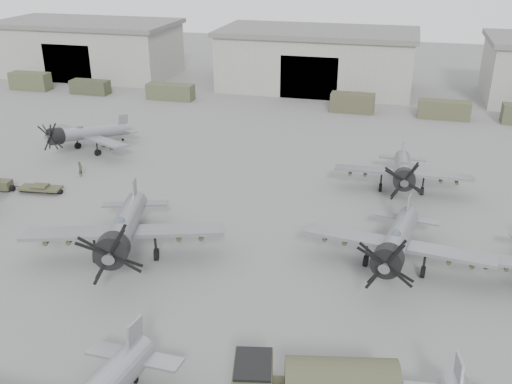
# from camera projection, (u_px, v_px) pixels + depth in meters

# --- Properties ---
(ground) EXTENTS (220.00, 220.00, 0.00)m
(ground) POSITION_uv_depth(u_px,v_px,m) (141.00, 341.00, 32.27)
(ground) COLOR #5D5D5A
(ground) RESTS_ON ground
(hangar_left) EXTENTS (29.00, 14.80, 8.70)m
(hangar_left) POSITION_uv_depth(u_px,v_px,m) (89.00, 48.00, 94.03)
(hangar_left) COLOR #9F9F95
(hangar_left) RESTS_ON ground
(hangar_center) EXTENTS (29.00, 14.80, 8.70)m
(hangar_center) POSITION_uv_depth(u_px,v_px,m) (317.00, 59.00, 85.26)
(hangar_center) COLOR #9F9F95
(hangar_center) RESTS_ON ground
(support_truck_0) EXTENTS (6.07, 2.20, 2.59)m
(support_truck_0) POSITION_uv_depth(u_px,v_px,m) (30.00, 81.00, 85.48)
(support_truck_0) COLOR #43492F
(support_truck_0) RESTS_ON ground
(support_truck_1) EXTENTS (5.67, 2.20, 2.00)m
(support_truck_1) POSITION_uv_depth(u_px,v_px,m) (90.00, 87.00, 83.30)
(support_truck_1) COLOR #363B27
(support_truck_1) RESTS_ON ground
(support_truck_2) EXTENTS (6.67, 2.20, 2.20)m
(support_truck_2) POSITION_uv_depth(u_px,v_px,m) (170.00, 92.00, 80.36)
(support_truck_2) COLOR #434930
(support_truck_2) RESTS_ON ground
(support_truck_4) EXTENTS (5.64, 2.20, 2.47)m
(support_truck_4) POSITION_uv_depth(u_px,v_px,m) (352.00, 103.00, 74.41)
(support_truck_4) COLOR #41402A
(support_truck_4) RESTS_ON ground
(support_truck_5) EXTENTS (6.35, 2.20, 2.26)m
(support_truck_5) POSITION_uv_depth(u_px,v_px,m) (444.00, 110.00, 71.80)
(support_truck_5) COLOR #44452D
(support_truck_5) RESTS_ON ground
(aircraft_mid_1) EXTENTS (13.93, 12.55, 5.59)m
(aircraft_mid_1) POSITION_uv_depth(u_px,v_px,m) (123.00, 229.00, 39.19)
(aircraft_mid_1) COLOR gray
(aircraft_mid_1) RESTS_ON ground
(aircraft_mid_2) EXTENTS (12.91, 11.61, 5.13)m
(aircraft_mid_2) POSITION_uv_depth(u_px,v_px,m) (396.00, 242.00, 38.01)
(aircraft_mid_2) COLOR gray
(aircraft_mid_2) RESTS_ON ground
(aircraft_far_0) EXTENTS (11.19, 10.14, 4.58)m
(aircraft_far_0) POSITION_uv_depth(u_px,v_px,m) (85.00, 134.00, 59.92)
(aircraft_far_0) COLOR gray
(aircraft_far_0) RESTS_ON ground
(aircraft_far_1) EXTENTS (12.02, 10.82, 4.82)m
(aircraft_far_1) POSITION_uv_depth(u_px,v_px,m) (403.00, 170.00, 50.09)
(aircraft_far_1) COLOR gray
(aircraft_far_1) RESTS_ON ground
(fuel_tanker) EXTENTS (8.36, 4.82, 3.08)m
(fuel_tanker) POSITION_uv_depth(u_px,v_px,m) (316.00, 383.00, 26.70)
(fuel_tanker) COLOR #3D3F29
(fuel_tanker) RESTS_ON ground
(tug_trailer) EXTENTS (6.60, 1.93, 1.31)m
(tug_trailer) POSITION_uv_depth(u_px,v_px,m) (16.00, 186.00, 51.23)
(tug_trailer) COLOR #3A3C27
(tug_trailer) RESTS_ON ground
(ground_crew) EXTENTS (0.39, 0.57, 1.53)m
(ground_crew) POSITION_uv_depth(u_px,v_px,m) (80.00, 169.00, 54.28)
(ground_crew) COLOR #3B3F29
(ground_crew) RESTS_ON ground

